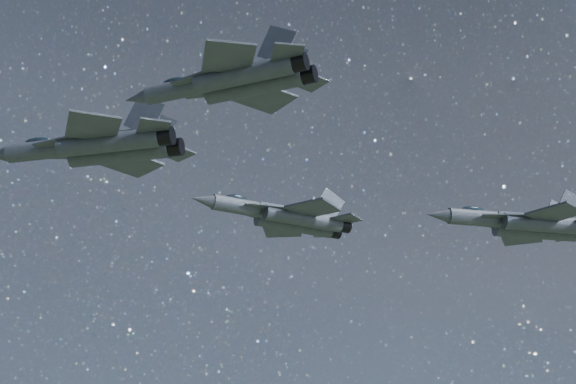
{
  "coord_description": "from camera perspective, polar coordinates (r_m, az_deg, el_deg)",
  "views": [
    {
      "loc": [
        -3.69,
        -70.72,
        117.2
      ],
      "look_at": [
        -0.1,
        -1.9,
        145.64
      ],
      "focal_mm": 50.0,
      "sensor_mm": 36.0,
      "label": 1
    }
  ],
  "objects": [
    {
      "name": "jet_right",
      "position": [
        57.92,
        -3.89,
        7.92
      ],
      "size": [
        15.35,
        10.05,
        3.96
      ],
      "rotation": [
        0.0,
        0.0,
        -0.43
      ],
      "color": "#353A43"
    },
    {
      "name": "jet_left",
      "position": [
        89.2,
        -0.12,
        -1.78
      ],
      "size": [
        19.29,
        12.68,
        4.95
      ],
      "rotation": [
        0.0,
        0.0,
        0.41
      ],
      "color": "#353A43"
    },
    {
      "name": "jet_lead",
      "position": [
        72.99,
        -13.32,
        3.17
      ],
      "size": [
        19.8,
        13.38,
        4.99
      ],
      "rotation": [
        0.0,
        0.0,
        -0.28
      ],
      "color": "#353A43"
    },
    {
      "name": "jet_slot",
      "position": [
        87.15,
        16.59,
        -2.19
      ],
      "size": [
        19.22,
        13.34,
        4.83
      ],
      "rotation": [
        0.0,
        0.0,
        0.15
      ],
      "color": "#353A43"
    }
  ]
}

